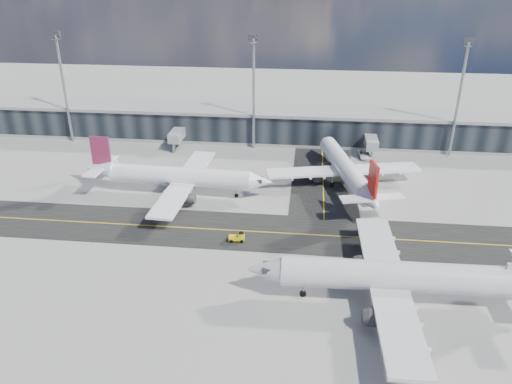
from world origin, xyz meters
TOP-DOWN VIEW (x-y plane):
  - ground at (0.00, 0.00)m, footprint 300.00×300.00m
  - taxiway_lanes at (3.91, 10.74)m, footprint 180.00×63.00m
  - terminal_concourse at (0.04, 54.93)m, footprint 152.00×19.80m
  - floodlight_masts at (0.00, 48.00)m, footprint 102.50×0.70m
  - airliner_af at (-12.79, 18.39)m, footprint 40.17×34.21m
  - airliner_redtail at (22.68, 26.29)m, footprint 34.38×40.01m
  - airliner_near at (28.35, -14.06)m, footprint 43.94×37.39m
  - baggage_tug at (2.71, 0.28)m, footprint 2.86×1.63m
  - service_van at (28.47, 44.00)m, footprint 3.43×6.43m

SIDE VIEW (x-z plane):
  - ground at x=0.00m, z-range 0.00..0.00m
  - taxiway_lanes at x=3.91m, z-range -0.01..0.03m
  - service_van at x=28.47m, z-range 0.00..1.72m
  - baggage_tug at x=2.71m, z-range 0.00..1.73m
  - airliner_af at x=-12.79m, z-range -2.02..9.89m
  - airliner_redtail at x=22.68m, z-range -2.03..9.92m
  - terminal_concourse at x=0.04m, z-range -0.31..8.49m
  - airliner_near at x=28.35m, z-range -2.21..10.83m
  - floodlight_masts at x=0.00m, z-range 1.16..30.06m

